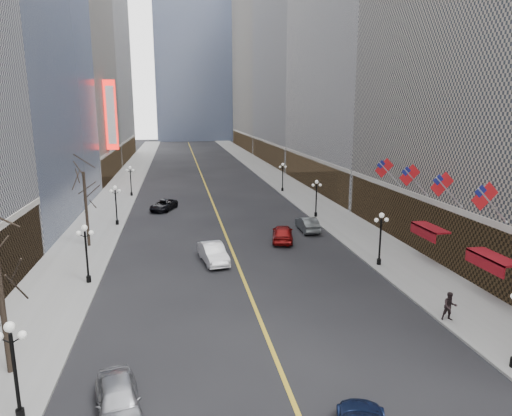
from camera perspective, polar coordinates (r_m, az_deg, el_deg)
name	(u,v)px	position (r m, az deg, el deg)	size (l,w,h in m)	color
sidewalk_east	(290,187)	(77.98, 4.23, 2.65)	(6.00, 230.00, 0.15)	gray
sidewalk_west	(120,192)	(76.21, -16.66, 1.94)	(6.00, 230.00, 0.15)	gray
lane_line	(204,181)	(85.68, -6.56, 3.43)	(0.25, 200.00, 0.02)	gold
bldg_east_c	(319,62)	(116.39, 7.87, 17.66)	(26.60, 40.60, 48.80)	#97979A
bldg_east_d	(280,52)	(158.45, 2.99, 18.84)	(26.60, 46.60, 62.80)	gray
bldg_west_c	(30,40)	(95.65, -26.43, 18.34)	(26.60, 30.60, 50.80)	gray
bldg_west_d	(67,12)	(130.07, -22.52, 21.65)	(26.60, 38.60, 72.80)	#BBB9B1
streetlamp_east_1	(381,233)	(39.68, 15.31, -3.06)	(1.26, 0.44, 4.52)	black
streetlamp_east_2	(316,194)	(56.05, 7.55, 1.70)	(1.26, 0.44, 4.52)	black
streetlamp_east_3	(283,174)	(73.19, 3.35, 4.27)	(1.26, 0.44, 4.52)	black
streetlamp_west_0	(14,361)	(22.27, -28.03, -16.55)	(1.26, 0.44, 4.52)	black
streetlamp_west_1	(86,248)	(36.67, -20.47, -4.67)	(1.26, 0.44, 4.52)	black
streetlamp_west_2	(116,201)	(53.96, -17.12, 0.85)	(1.26, 0.44, 4.52)	black
streetlamp_west_3	(131,178)	(71.60, -15.41, 3.67)	(1.26, 0.44, 4.52)	black
flag_2	(487,199)	(33.83, 26.89, 1.04)	(2.87, 0.12, 2.87)	#B2B2B7
flag_3	(444,186)	(37.88, 22.43, 2.52)	(2.87, 0.12, 2.87)	#B2B2B7
flag_4	(411,177)	(42.13, 18.84, 3.70)	(2.87, 0.12, 2.87)	#B2B2B7
flag_5	(386,170)	(46.53, 15.91, 4.65)	(2.87, 0.12, 2.87)	#B2B2B7
awning_b	(491,259)	(35.27, 27.27, -5.64)	(1.40, 4.00, 0.93)	maroon
awning_c	(428,229)	(41.62, 20.71, -2.46)	(1.40, 4.00, 0.93)	maroon
theatre_marquee	(111,115)	(85.25, -17.68, 11.00)	(2.00, 0.55, 12.00)	red
tree_west_far	(84,183)	(45.88, -20.68, 2.89)	(3.60, 3.60, 7.92)	#2D231C
car_nb_near	(118,400)	(22.24, -16.84, -21.95)	(1.87, 4.64, 1.58)	#929399
car_nb_mid	(213,253)	(39.98, -5.36, -5.63)	(1.77, 5.08, 1.67)	white
car_nb_far	(164,205)	(61.21, -11.48, 0.36)	(2.33, 5.05, 1.40)	black
car_sb_mid	(283,233)	(46.02, 3.35, -3.16)	(2.03, 5.05, 1.72)	maroon
car_sb_far	(307,224)	(50.13, 6.45, -2.01)	(1.66, 4.77, 1.57)	#4E5356
ped_east_walk	(450,306)	(31.46, 23.06, -11.25)	(0.89, 0.49, 1.84)	black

